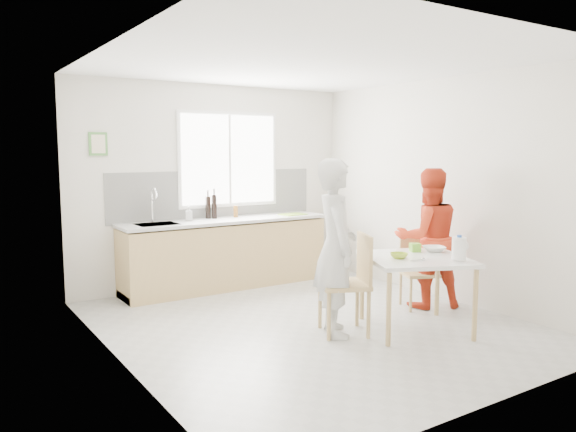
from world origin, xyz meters
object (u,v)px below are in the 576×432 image
dining_table (416,264)px  bowl_white (434,249)px  person_white (336,247)px  wine_bottle_a (214,206)px  wine_bottle_b (208,207)px  milk_jug (459,248)px  person_red (428,238)px  chair_far (417,269)px  chair_left (351,279)px  bowl_green (399,256)px

dining_table → bowl_white: 0.40m
bowl_white → person_white: bearing=168.4°
wine_bottle_a → wine_bottle_b: wine_bottle_a is taller
dining_table → milk_jug: bearing=-64.8°
person_red → bowl_white: (-0.37, -0.43, -0.03)m
milk_jug → dining_table: bearing=139.3°
chair_far → chair_left: bearing=-141.6°
bowl_white → wine_bottle_b: wine_bottle_b is taller
chair_left → wine_bottle_b: 2.64m
chair_left → milk_jug: 1.09m
chair_far → wine_bottle_b: 2.83m
dining_table → milk_jug: milk_jug is taller
person_red → wine_bottle_a: (-1.64, 2.27, 0.27)m
person_red → dining_table: bearing=59.7°
bowl_green → wine_bottle_b: 2.92m
milk_jug → wine_bottle_b: 3.43m
dining_table → person_white: (-0.77, 0.34, 0.20)m
chair_left → person_white: 0.36m
person_red → bowl_green: size_ratio=9.30×
chair_left → bowl_green: size_ratio=5.74×
chair_left → person_red: size_ratio=0.62×
dining_table → person_white: person_white is taller
chair_left → bowl_white: chair_left is taller
person_red → milk_jug: (-0.56, -0.92, 0.07)m
milk_jug → wine_bottle_a: (-1.08, 3.19, 0.20)m
person_red → bowl_green: 1.07m
chair_left → bowl_green: 0.53m
person_red → person_white: bearing=31.3°
wine_bottle_a → chair_left: bearing=-83.7°
wine_bottle_b → person_red: bearing=-53.5°
dining_table → milk_jug: size_ratio=5.40×
chair_left → chair_far: bearing=128.4°
dining_table → person_white: bearing=156.0°
bowl_green → bowl_white: bowl_white is taller
bowl_white → milk_jug: size_ratio=0.96×
bowl_green → wine_bottle_b: size_ratio=0.58×
milk_jug → bowl_white: bearing=92.5°
dining_table → wine_bottle_a: bearing=107.7°
dining_table → person_white: size_ratio=0.74×
chair_left → person_red: 1.41m
chair_left → wine_bottle_b: (-0.35, 2.57, 0.52)m
wine_bottle_a → wine_bottle_b: bearing=150.0°
dining_table → chair_far: bearing=42.7°
chair_left → milk_jug: bearing=74.4°
milk_jug → wine_bottle_a: size_ratio=0.75×
dining_table → bowl_green: size_ratio=7.41×
chair_far → person_red: size_ratio=0.50×
person_white → bowl_green: (0.56, -0.31, -0.09)m
dining_table → chair_left: (-0.62, 0.27, -0.12)m
dining_table → person_red: (0.74, 0.53, 0.13)m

